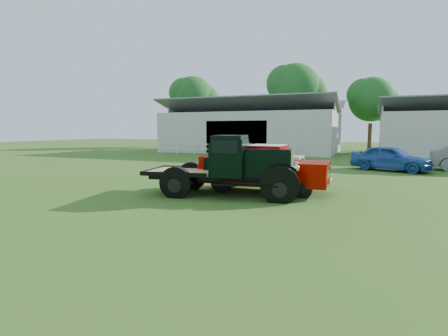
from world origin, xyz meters
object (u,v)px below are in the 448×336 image
at_px(vintage_flatbed, 227,165).
at_px(white_pickup, 261,161).
at_px(red_pickup, 264,168).
at_px(misc_car_blue, 391,158).

bearing_deg(vintage_flatbed, white_pickup, 84.34).
bearing_deg(vintage_flatbed, red_pickup, 42.23).
height_order(red_pickup, misc_car_blue, red_pickup).
bearing_deg(misc_car_blue, red_pickup, 173.17).
height_order(red_pickup, white_pickup, red_pickup).
relative_size(white_pickup, misc_car_blue, 1.00).
relative_size(vintage_flatbed, white_pickup, 1.28).
xyz_separation_m(white_pickup, misc_car_blue, (6.50, 5.26, -0.06)).
bearing_deg(red_pickup, white_pickup, 106.60).
height_order(vintage_flatbed, misc_car_blue, vintage_flatbed).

